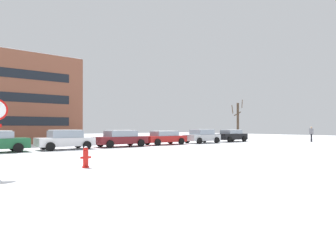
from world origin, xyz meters
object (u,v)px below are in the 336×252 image
at_px(parked_car_silver, 202,136).
at_px(parked_car_black, 231,135).
at_px(fire_hydrant, 86,157).
at_px(parked_car_red, 164,137).
at_px(parked_car_white, 65,139).
at_px(parked_car_maroon, 121,138).
at_px(pedestrian_crossing, 311,133).

relative_size(parked_car_silver, parked_car_black, 0.98).
bearing_deg(fire_hydrant, parked_car_red, 41.52).
xyz_separation_m(parked_car_red, parked_car_silver, (4.84, -0.28, 0.06)).
relative_size(parked_car_red, parked_car_black, 1.10).
height_order(parked_car_white, parked_car_silver, parked_car_white).
distance_m(parked_car_red, parked_car_silver, 4.85).
height_order(parked_car_white, parked_car_red, parked_car_white).
xyz_separation_m(parked_car_white, parked_car_black, (19.37, 0.03, -0.03)).
bearing_deg(parked_car_maroon, parked_car_white, -178.24).
xyz_separation_m(parked_car_silver, parked_car_black, (4.84, 0.05, -0.02)).
height_order(parked_car_maroon, pedestrian_crossing, pedestrian_crossing).
relative_size(parked_car_black, pedestrian_crossing, 2.25).
xyz_separation_m(parked_car_white, parked_car_red, (9.69, 0.26, -0.06)).
distance_m(parked_car_maroon, parked_car_red, 4.84).
bearing_deg(parked_car_maroon, fire_hydrant, -124.57).
distance_m(fire_hydrant, parked_car_black, 24.35).
bearing_deg(parked_car_black, parked_car_silver, -179.39).
xyz_separation_m(parked_car_white, parked_car_silver, (14.53, -0.02, -0.01)).
bearing_deg(pedestrian_crossing, parked_car_black, 139.89).
bearing_deg(fire_hydrant, parked_car_white, 76.47).
bearing_deg(parked_car_silver, pedestrian_crossing, -26.38).
bearing_deg(fire_hydrant, pedestrian_crossing, 9.08).
bearing_deg(parked_car_red, parked_car_silver, -3.26).
xyz_separation_m(parked_car_maroon, parked_car_silver, (9.69, -0.17, 0.02)).
height_order(parked_car_red, parked_car_silver, parked_car_silver).
xyz_separation_m(parked_car_maroon, pedestrian_crossing, (21.61, -6.08, 0.30)).
height_order(parked_car_white, pedestrian_crossing, pedestrian_crossing).
height_order(parked_car_silver, parked_car_black, parked_car_silver).
relative_size(parked_car_maroon, pedestrian_crossing, 2.57).
bearing_deg(parked_car_silver, parked_car_red, 176.74).
bearing_deg(parked_car_silver, fire_hydrant, -148.28).
bearing_deg(parked_car_silver, parked_car_maroon, 179.01).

